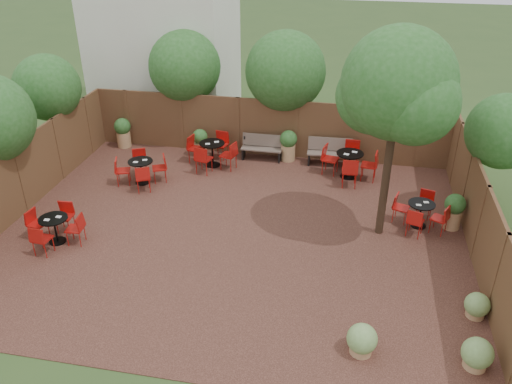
# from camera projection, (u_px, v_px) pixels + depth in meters

# --- Properties ---
(ground) EXTENTS (80.00, 80.00, 0.00)m
(ground) POSITION_uv_depth(u_px,v_px,m) (234.00, 232.00, 13.79)
(ground) COLOR #354F23
(ground) RESTS_ON ground
(courtyard_paving) EXTENTS (12.00, 10.00, 0.02)m
(courtyard_paving) POSITION_uv_depth(u_px,v_px,m) (234.00, 232.00, 13.79)
(courtyard_paving) COLOR #3B2018
(courtyard_paving) RESTS_ON ground
(fence_back) EXTENTS (12.00, 0.08, 2.00)m
(fence_back) POSITION_uv_depth(u_px,v_px,m) (267.00, 128.00, 17.62)
(fence_back) COLOR #4F2D1D
(fence_back) RESTS_ON ground
(fence_left) EXTENTS (0.08, 10.00, 2.00)m
(fence_left) POSITION_uv_depth(u_px,v_px,m) (20.00, 179.00, 14.32)
(fence_left) COLOR #4F2D1D
(fence_left) RESTS_ON ground
(fence_right) EXTENTS (0.08, 10.00, 2.00)m
(fence_right) POSITION_uv_depth(u_px,v_px,m) (481.00, 223.00, 12.30)
(fence_right) COLOR #4F2D1D
(fence_right) RESTS_ON ground
(neighbour_building) EXTENTS (5.00, 4.00, 8.00)m
(neighbour_building) POSITION_uv_depth(u_px,v_px,m) (163.00, 15.00, 19.52)
(neighbour_building) COLOR silver
(neighbour_building) RESTS_ON ground
(overhang_foliage) EXTENTS (15.24, 10.35, 2.66)m
(overhang_foliage) POSITION_uv_depth(u_px,v_px,m) (202.00, 90.00, 15.79)
(overhang_foliage) COLOR #23561C
(overhang_foliage) RESTS_ON ground
(courtyard_tree) EXTENTS (2.78, 2.68, 5.33)m
(courtyard_tree) POSITION_uv_depth(u_px,v_px,m) (397.00, 91.00, 11.92)
(courtyard_tree) COLOR black
(courtyard_tree) RESTS_ON courtyard_paving
(park_bench_left) EXTENTS (1.37, 0.45, 0.85)m
(park_bench_left) POSITION_uv_depth(u_px,v_px,m) (262.00, 147.00, 17.57)
(park_bench_left) COLOR brown
(park_bench_left) RESTS_ON courtyard_paving
(park_bench_right) EXTENTS (1.46, 0.52, 0.90)m
(park_bench_right) POSITION_uv_depth(u_px,v_px,m) (330.00, 151.00, 17.18)
(park_bench_right) COLOR brown
(park_bench_right) RESTS_ON courtyard_paving
(bistro_tables) EXTENTS (10.57, 6.72, 0.96)m
(bistro_tables) POSITION_uv_depth(u_px,v_px,m) (242.00, 177.00, 15.57)
(bistro_tables) COLOR black
(bistro_tables) RESTS_ON courtyard_paving
(planters) EXTENTS (11.30, 3.93, 1.05)m
(planters) POSITION_uv_depth(u_px,v_px,m) (250.00, 152.00, 16.90)
(planters) COLOR tan
(planters) RESTS_ON courtyard_paving
(low_shrubs) EXTENTS (2.88, 2.04, 0.64)m
(low_shrubs) POSITION_uv_depth(u_px,v_px,m) (434.00, 336.00, 10.04)
(low_shrubs) COLOR tan
(low_shrubs) RESTS_ON courtyard_paving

